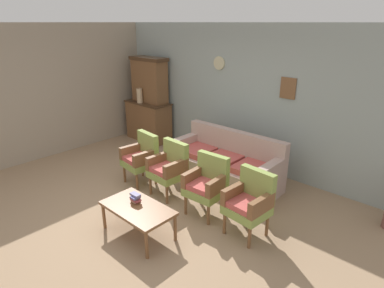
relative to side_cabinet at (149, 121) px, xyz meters
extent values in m
plane|color=#997A5B|center=(2.45, -2.25, -0.47)|extent=(7.68, 7.68, 0.00)
cube|color=#939E99|center=(2.45, 0.38, 0.88)|extent=(6.40, 0.06, 2.70)
cube|color=brown|center=(3.35, 0.33, 1.18)|extent=(0.28, 0.02, 0.36)
cylinder|color=beige|center=(1.85, 0.33, 1.48)|extent=(0.26, 0.03, 0.26)
cube|color=gray|center=(-0.78, -2.25, 0.88)|extent=(0.06, 5.20, 2.70)
cube|color=brown|center=(0.00, 0.00, -0.02)|extent=(1.10, 0.52, 0.90)
cube|color=#462D1B|center=(0.00, 0.00, 0.45)|extent=(1.16, 0.55, 0.03)
cube|color=brown|center=(0.00, 0.08, 0.94)|extent=(0.90, 0.36, 0.95)
cube|color=#462D1B|center=(0.00, 0.08, 1.45)|extent=(0.99, 0.38, 0.08)
cylinder|color=tan|center=(-0.08, -0.17, 0.63)|extent=(0.14, 0.14, 0.34)
cube|color=tan|center=(2.76, -0.59, -0.26)|extent=(2.02, 0.83, 0.42)
cube|color=tan|center=(2.75, -0.27, 0.19)|extent=(2.01, 0.19, 0.48)
cube|color=tan|center=(3.68, -0.58, 0.07)|extent=(0.17, 0.80, 0.24)
cube|color=tan|center=(1.83, -0.61, 0.07)|extent=(0.17, 0.80, 0.24)
cube|color=#B74C47|center=(3.35, -0.63, 0.00)|extent=(0.54, 0.57, 0.10)
cube|color=#B74C47|center=(2.76, -0.63, 0.00)|extent=(0.54, 0.57, 0.10)
cube|color=#B74C47|center=(2.17, -0.64, 0.00)|extent=(0.54, 0.57, 0.10)
cube|color=#849947|center=(1.67, -1.62, -0.09)|extent=(0.57, 0.54, 0.12)
cube|color=#B74C47|center=(1.67, -1.64, 0.00)|extent=(0.48, 0.45, 0.10)
cube|color=#849947|center=(1.69, -1.42, 0.20)|extent=(0.53, 0.16, 0.46)
cube|color=brown|center=(1.89, -1.64, 0.08)|extent=(0.13, 0.49, 0.22)
cube|color=brown|center=(1.45, -1.59, 0.08)|extent=(0.13, 0.49, 0.22)
cylinder|color=brown|center=(1.86, -1.83, -0.31)|extent=(0.04, 0.04, 0.32)
cylinder|color=brown|center=(1.44, -1.78, -0.31)|extent=(0.04, 0.04, 0.32)
cylinder|color=brown|center=(1.90, -1.45, -0.31)|extent=(0.04, 0.04, 0.32)
cylinder|color=brown|center=(1.48, -1.41, -0.31)|extent=(0.04, 0.04, 0.32)
cube|color=#849947|center=(2.34, -1.58, -0.09)|extent=(0.54, 0.50, 0.12)
cube|color=#B74C47|center=(2.34, -1.60, 0.00)|extent=(0.46, 0.43, 0.10)
cube|color=#849947|center=(2.35, -1.38, 0.20)|extent=(0.52, 0.12, 0.46)
cube|color=brown|center=(2.56, -1.58, 0.08)|extent=(0.10, 0.48, 0.22)
cube|color=brown|center=(2.12, -1.57, 0.08)|extent=(0.10, 0.48, 0.22)
cylinder|color=brown|center=(2.54, -1.77, -0.31)|extent=(0.04, 0.04, 0.32)
cylinder|color=brown|center=(2.12, -1.76, -0.31)|extent=(0.04, 0.04, 0.32)
cylinder|color=brown|center=(2.56, -1.39, -0.31)|extent=(0.04, 0.04, 0.32)
cylinder|color=brown|center=(2.14, -1.38, -0.31)|extent=(0.04, 0.04, 0.32)
cube|color=#849947|center=(3.17, -1.59, -0.09)|extent=(0.55, 0.51, 0.12)
cube|color=#B74C47|center=(3.17, -1.61, 0.00)|extent=(0.47, 0.44, 0.10)
cube|color=#849947|center=(3.16, -1.39, 0.20)|extent=(0.53, 0.13, 0.46)
cube|color=brown|center=(3.39, -1.58, 0.08)|extent=(0.11, 0.48, 0.22)
cube|color=brown|center=(2.95, -1.60, 0.08)|extent=(0.11, 0.48, 0.22)
cylinder|color=brown|center=(3.39, -1.77, -0.31)|extent=(0.04, 0.04, 0.32)
cylinder|color=brown|center=(2.97, -1.79, -0.31)|extent=(0.04, 0.04, 0.32)
cylinder|color=brown|center=(3.37, -1.39, -0.31)|extent=(0.04, 0.04, 0.32)
cylinder|color=brown|center=(2.95, -1.41, -0.31)|extent=(0.04, 0.04, 0.32)
cube|color=#849947|center=(3.91, -1.60, -0.09)|extent=(0.55, 0.52, 0.12)
cube|color=#B74C47|center=(3.91, -1.62, 0.00)|extent=(0.47, 0.44, 0.10)
cube|color=#849947|center=(3.92, -1.40, 0.20)|extent=(0.53, 0.14, 0.46)
cube|color=brown|center=(4.13, -1.62, 0.08)|extent=(0.11, 0.48, 0.22)
cube|color=brown|center=(3.69, -1.59, 0.08)|extent=(0.11, 0.48, 0.22)
cylinder|color=brown|center=(4.10, -1.81, -0.31)|extent=(0.04, 0.04, 0.32)
cylinder|color=brown|center=(3.69, -1.78, -0.31)|extent=(0.04, 0.04, 0.32)
cylinder|color=brown|center=(4.13, -1.43, -0.31)|extent=(0.04, 0.04, 0.32)
cylinder|color=brown|center=(3.71, -1.40, -0.31)|extent=(0.04, 0.04, 0.32)
cube|color=brown|center=(2.84, -2.57, -0.07)|extent=(1.00, 0.56, 0.04)
cylinder|color=brown|center=(2.38, -2.33, -0.28)|extent=(0.04, 0.04, 0.38)
cylinder|color=brown|center=(3.30, -2.33, -0.28)|extent=(0.04, 0.04, 0.38)
cylinder|color=brown|center=(2.38, -2.81, -0.28)|extent=(0.04, 0.04, 0.38)
cylinder|color=brown|center=(3.30, -2.81, -0.28)|extent=(0.04, 0.04, 0.38)
cube|color=tan|center=(2.72, -2.51, -0.03)|extent=(0.11, 0.09, 0.03)
cube|color=#A8444E|center=(2.74, -2.52, 0.00)|extent=(0.15, 0.09, 0.02)
cube|color=tan|center=(2.72, -2.51, 0.02)|extent=(0.12, 0.09, 0.02)
cube|color=slate|center=(2.74, -2.52, 0.04)|extent=(0.10, 0.11, 0.03)
cube|color=slate|center=(2.73, -2.51, 0.06)|extent=(0.15, 0.08, 0.03)
camera|label=1|loc=(5.90, -4.80, 2.24)|focal=30.38mm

